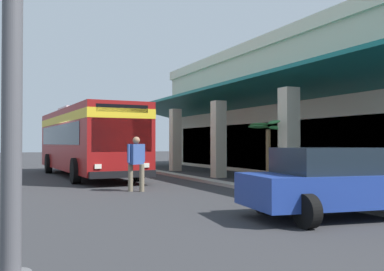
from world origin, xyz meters
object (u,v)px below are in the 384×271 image
(parked_sedan_blue, at_px, (345,182))
(transit_bus, at_px, (87,137))
(pedestrian, at_px, (136,160))
(potted_palm, at_px, (268,172))

(parked_sedan_blue, bearing_deg, transit_bus, -168.40)
(transit_bus, bearing_deg, parked_sedan_blue, 11.60)
(transit_bus, xyz_separation_m, pedestrian, (7.25, 0.24, -0.84))
(transit_bus, bearing_deg, potted_palm, 30.64)
(parked_sedan_blue, height_order, potted_palm, potted_palm)
(parked_sedan_blue, distance_m, potted_palm, 6.07)
(pedestrian, bearing_deg, potted_palm, 79.90)
(pedestrian, bearing_deg, transit_bus, -178.11)
(transit_bus, relative_size, potted_palm, 4.77)
(transit_bus, xyz_separation_m, parked_sedan_blue, (13.80, 2.83, -1.10))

